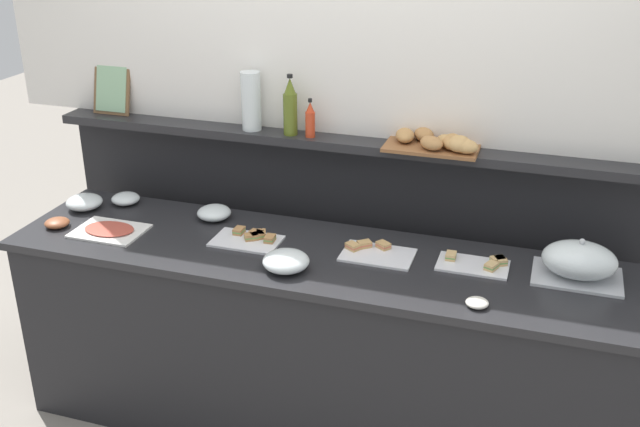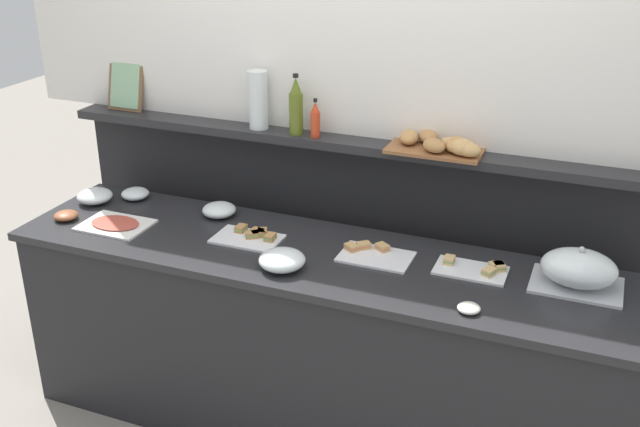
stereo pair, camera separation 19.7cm
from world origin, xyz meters
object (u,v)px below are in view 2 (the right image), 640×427
at_px(condiment_bowl_cream, 469,308).
at_px(water_carafe, 258,100).
at_px(cold_cuts_platter, 115,224).
at_px(hot_sauce_bottle, 315,120).
at_px(serving_cloche, 579,270).
at_px(olive_oil_bottle, 296,107).
at_px(glass_bowl_medium, 95,197).
at_px(sandwich_platter_side, 251,237).
at_px(glass_bowl_large, 282,261).
at_px(sandwich_platter_front, 475,269).
at_px(framed_picture, 126,86).
at_px(bread_basket, 443,145).
at_px(sandwich_platter_rear, 374,254).
at_px(glass_bowl_small, 219,210).
at_px(condiment_bowl_red, 66,215).

relative_size(condiment_bowl_cream, water_carafe, 0.31).
distance_m(cold_cuts_platter, hot_sauce_bottle, 1.01).
height_order(serving_cloche, olive_oil_bottle, olive_oil_bottle).
relative_size(glass_bowl_medium, water_carafe, 0.63).
distance_m(sandwich_platter_side, olive_oil_bottle, 0.62).
height_order(serving_cloche, condiment_bowl_cream, serving_cloche).
bearing_deg(water_carafe, glass_bowl_large, -57.19).
bearing_deg(glass_bowl_medium, sandwich_platter_front, -0.46).
height_order(glass_bowl_medium, framed_picture, framed_picture).
relative_size(serving_cloche, framed_picture, 1.39).
bearing_deg(serving_cloche, hot_sauce_bottle, 166.49).
bearing_deg(glass_bowl_medium, bread_basket, 10.21).
relative_size(sandwich_platter_front, hot_sauce_bottle, 1.61).
height_order(sandwich_platter_front, hot_sauce_bottle, hot_sauce_bottle).
distance_m(sandwich_platter_rear, serving_cloche, 0.80).
relative_size(sandwich_platter_rear, hot_sauce_bottle, 1.68).
distance_m(sandwich_platter_front, water_carafe, 1.25).
xyz_separation_m(sandwich_platter_side, glass_bowl_small, (-0.25, 0.17, 0.02)).
height_order(cold_cuts_platter, serving_cloche, serving_cloche).
bearing_deg(framed_picture, sandwich_platter_rear, -15.29).
xyz_separation_m(olive_oil_bottle, water_carafe, (-0.20, 0.02, 0.01)).
bearing_deg(condiment_bowl_cream, sandwich_platter_side, 166.20).
bearing_deg(water_carafe, sandwich_platter_rear, -27.36).
distance_m(olive_oil_bottle, hot_sauce_bottle, 0.11).
height_order(condiment_bowl_cream, olive_oil_bottle, olive_oil_bottle).
relative_size(glass_bowl_small, hot_sauce_bottle, 0.89).
bearing_deg(hot_sauce_bottle, serving_cloche, -13.51).
xyz_separation_m(sandwich_platter_front, condiment_bowl_red, (-1.84, -0.20, 0.01)).
distance_m(cold_cuts_platter, framed_picture, 0.78).
xyz_separation_m(hot_sauce_bottle, water_carafe, (-0.29, 0.02, 0.06)).
xyz_separation_m(sandwich_platter_rear, glass_bowl_large, (-0.31, -0.24, 0.02)).
xyz_separation_m(condiment_bowl_cream, hot_sauce_bottle, (-0.85, 0.62, 0.43)).
height_order(sandwich_platter_rear, glass_bowl_large, glass_bowl_large).
height_order(glass_bowl_medium, olive_oil_bottle, olive_oil_bottle).
xyz_separation_m(sandwich_platter_rear, bread_basket, (0.18, 0.33, 0.40)).
bearing_deg(cold_cuts_platter, sandwich_platter_front, 6.38).
height_order(bread_basket, water_carafe, water_carafe).
relative_size(cold_cuts_platter, bread_basket, 0.74).
xyz_separation_m(sandwich_platter_rear, water_carafe, (-0.69, 0.36, 0.50)).
relative_size(serving_cloche, olive_oil_bottle, 1.23).
xyz_separation_m(bread_basket, water_carafe, (-0.87, 0.02, 0.10)).
height_order(sandwich_platter_rear, water_carafe, water_carafe).
bearing_deg(condiment_bowl_red, water_carafe, 35.68).
relative_size(sandwich_platter_rear, olive_oil_bottle, 1.07).
height_order(condiment_bowl_red, olive_oil_bottle, olive_oil_bottle).
relative_size(serving_cloche, hot_sauce_bottle, 1.93).
bearing_deg(glass_bowl_large, condiment_bowl_cream, -3.81).
relative_size(glass_bowl_large, condiment_bowl_cream, 2.23).
bearing_deg(hot_sauce_bottle, olive_oil_bottle, 176.80).
height_order(sandwich_platter_side, serving_cloche, serving_cloche).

